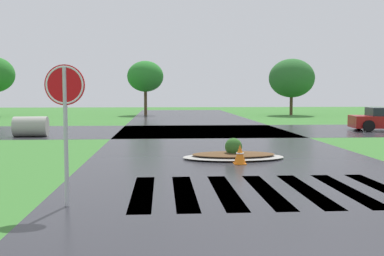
{
  "coord_description": "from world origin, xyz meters",
  "views": [
    {
      "loc": [
        -2.27,
        -4.12,
        2.18
      ],
      "look_at": [
        -1.2,
        12.1,
        0.87
      ],
      "focal_mm": 42.39,
      "sensor_mm": 36.0,
      "label": 1
    }
  ],
  "objects": [
    {
      "name": "traffic_cone",
      "position": [
        0.06,
        9.29,
        0.29
      ],
      "size": [
        0.38,
        0.38,
        0.6
      ],
      "color": "orange",
      "rests_on": "ground"
    },
    {
      "name": "asphalt_cross_road",
      "position": [
        0.0,
        20.95,
        0.0
      ],
      "size": [
        90.0,
        8.38,
        0.01
      ],
      "primitive_type": "cube",
      "color": "#2B2B30",
      "rests_on": "ground"
    },
    {
      "name": "median_island",
      "position": [
        0.04,
        10.36,
        0.14
      ],
      "size": [
        3.3,
        1.72,
        0.68
      ],
      "color": "#9E9B93",
      "rests_on": "ground"
    },
    {
      "name": "stop_sign",
      "position": [
        -4.08,
        4.49,
        2.0
      ],
      "size": [
        0.76,
        0.11,
        2.68
      ],
      "rotation": [
        0.0,
        0.0,
        -0.1
      ],
      "color": "#B2B5BA",
      "rests_on": "ground"
    },
    {
      "name": "asphalt_roadway",
      "position": [
        0.0,
        10.0,
        0.0
      ],
      "size": [
        9.31,
        80.0,
        0.01
      ],
      "primitive_type": "cube",
      "color": "#2B2B30",
      "rests_on": "ground"
    },
    {
      "name": "background_treeline",
      "position": [
        6.2,
        38.49,
        3.87
      ],
      "size": [
        44.33,
        6.86,
        6.36
      ],
      "color": "#4C3823",
      "rests_on": "ground"
    },
    {
      "name": "drainage_pipe_stack",
      "position": [
        -8.67,
        18.35,
        0.49
      ],
      "size": [
        1.62,
        1.04,
        0.98
      ],
      "color": "#9E9B93",
      "rests_on": "ground"
    },
    {
      "name": "crosswalk_stripes",
      "position": [
        0.0,
        5.56,
        0.0
      ],
      "size": [
        5.85,
        3.55,
        0.01
      ],
      "color": "white",
      "rests_on": "ground"
    }
  ]
}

